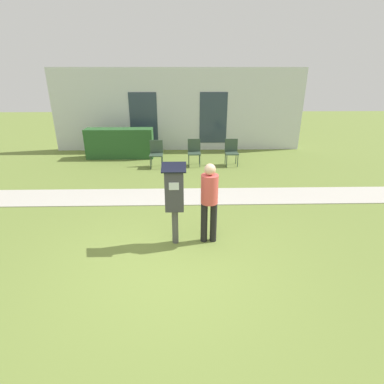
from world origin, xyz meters
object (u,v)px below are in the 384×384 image
(outdoor_chair_left, at_px, (156,152))
(person_standing, at_px, (209,197))
(outdoor_chair_middle, at_px, (194,150))
(outdoor_chair_right, at_px, (231,150))
(parking_meter, at_px, (174,194))

(outdoor_chair_left, bearing_deg, person_standing, -53.21)
(outdoor_chair_middle, bearing_deg, person_standing, -77.81)
(person_standing, distance_m, outdoor_chair_right, 5.18)
(parking_meter, distance_m, outdoor_chair_right, 5.41)
(parking_meter, height_order, outdoor_chair_left, parking_meter)
(outdoor_chair_middle, distance_m, outdoor_chair_right, 1.30)
(parking_meter, xyz_separation_m, outdoor_chair_right, (1.81, 5.07, -0.49))
(parking_meter, height_order, person_standing, parking_meter)
(person_standing, bearing_deg, outdoor_chair_middle, 110.49)
(outdoor_chair_left, distance_m, outdoor_chair_right, 2.60)
(outdoor_chair_right, bearing_deg, outdoor_chair_middle, -171.81)
(outdoor_chair_middle, bearing_deg, outdoor_chair_right, 9.86)
(parking_meter, distance_m, outdoor_chair_left, 5.02)
(parking_meter, relative_size, outdoor_chair_middle, 1.77)
(person_standing, bearing_deg, parking_meter, -157.28)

